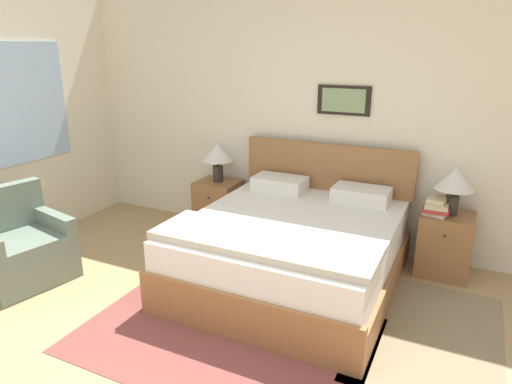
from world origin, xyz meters
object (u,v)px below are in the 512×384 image
at_px(bed, 292,248).
at_px(armchair, 20,249).
at_px(nightstand_near_window, 218,206).
at_px(nightstand_by_door, 444,244).
at_px(table_lamp_near_window, 218,154).
at_px(table_lamp_by_door, 455,181).

relative_size(bed, armchair, 2.30).
relative_size(bed, nightstand_near_window, 3.35).
distance_m(nightstand_by_door, table_lamp_near_window, 2.44).
distance_m(nightstand_by_door, table_lamp_by_door, 0.59).
bearing_deg(armchair, nightstand_by_door, 129.47).
height_order(nightstand_by_door, table_lamp_by_door, table_lamp_by_door).
xyz_separation_m(nightstand_by_door, table_lamp_by_door, (0.01, 0.01, 0.59)).
relative_size(armchair, nightstand_by_door, 1.45).
xyz_separation_m(nightstand_by_door, table_lamp_near_window, (-2.36, 0.01, 0.59)).
bearing_deg(bed, nightstand_by_door, 32.57).
distance_m(armchair, nightstand_by_door, 3.80).
xyz_separation_m(armchair, nightstand_by_door, (3.37, 1.75, 0.00)).
bearing_deg(nightstand_by_door, nightstand_near_window, 180.00).
height_order(nightstand_near_window, table_lamp_near_window, table_lamp_near_window).
bearing_deg(table_lamp_near_window, armchair, -119.71).
relative_size(bed, table_lamp_by_door, 4.55).
relative_size(armchair, table_lamp_by_door, 1.97).
bearing_deg(table_lamp_near_window, nightstand_near_window, -104.61).
bearing_deg(armchair, table_lamp_near_window, 162.26).
bearing_deg(bed, table_lamp_near_window, 147.18).
distance_m(nightstand_near_window, table_lamp_by_door, 2.45).
bearing_deg(table_lamp_by_door, armchair, -152.51).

